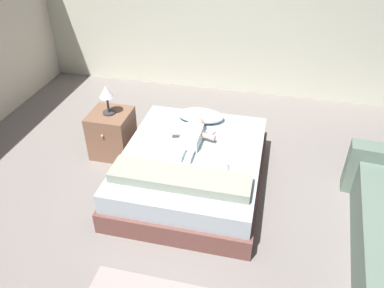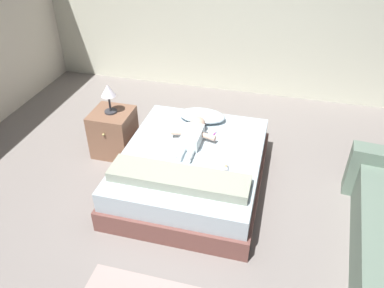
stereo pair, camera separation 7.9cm
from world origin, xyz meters
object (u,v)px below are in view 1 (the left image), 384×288
baby (193,135)px  pillow (201,115)px  bed (192,169)px  toothbrush (213,134)px  baby_bottle (226,167)px  lamp (106,94)px  nightstand (112,133)px

baby → pillow: bearing=91.0°
bed → baby: 0.36m
toothbrush → baby_bottle: (0.24, -0.56, 0.02)m
baby → bed: bearing=-78.9°
baby → baby_bottle: baby is taller
bed → lamp: (-1.05, 0.37, 0.58)m
lamp → bed: bearing=-19.3°
bed → baby_bottle: bearing=-28.2°
bed → baby: (-0.04, 0.22, 0.29)m
bed → toothbrush: size_ratio=13.02×
pillow → lamp: (-1.00, -0.28, 0.30)m
bed → pillow: (-0.05, 0.65, 0.28)m
pillow → baby_bottle: pillow is taller
nightstand → baby_bottle: 1.56m
bed → baby: size_ratio=2.53×
toothbrush → nightstand: bearing=179.5°
pillow → lamp: 1.08m
baby → lamp: 1.06m
baby_bottle → pillow: bearing=117.0°
nightstand → baby_bottle: nightstand is taller
nightstand → bed: bearing=-19.3°
pillow → baby: bearing=-89.0°
toothbrush → baby_bottle: size_ratio=1.26×
baby → nightstand: (-1.01, 0.15, -0.23)m
pillow → nightstand: size_ratio=0.99×
nightstand → baby_bottle: size_ratio=5.06×
nightstand → baby_bottle: bearing=-21.8°
nightstand → toothbrush: bearing=-0.5°
toothbrush → lamp: 1.25m
toothbrush → baby_bottle: bearing=-67.3°
pillow → baby_bottle: size_ratio=5.02×
pillow → baby: 0.43m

